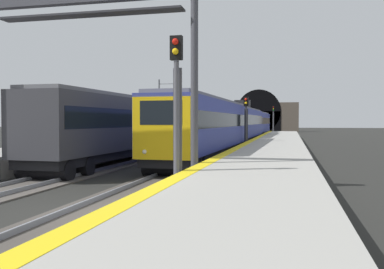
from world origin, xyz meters
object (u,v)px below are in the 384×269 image
(train_main_approaching, at_px, (242,124))
(railway_signal_far, at_px, (273,117))
(railway_signal_near, at_px, (177,106))
(catenary_mast_near, at_px, (159,109))
(railway_signal_mid, at_px, (246,120))
(overhead_signal_gantry, at_px, (89,42))
(train_adjacent_platform, at_px, (173,124))

(train_main_approaching, distance_m, railway_signal_far, 40.40)
(railway_signal_near, height_order, catenary_mast_near, catenary_mast_near)
(railway_signal_mid, height_order, catenary_mast_near, catenary_mast_near)
(overhead_signal_gantry, height_order, catenary_mast_near, catenary_mast_near)
(train_main_approaching, distance_m, railway_signal_mid, 14.14)
(railway_signal_mid, distance_m, overhead_signal_gantry, 19.08)
(railway_signal_near, bearing_deg, train_adjacent_platform, -163.78)
(train_adjacent_platform, distance_m, railway_signal_near, 24.37)
(railway_signal_near, distance_m, railway_signal_mid, 20.96)
(railway_signal_mid, bearing_deg, railway_signal_near, 0.00)
(train_main_approaching, height_order, railway_signal_mid, train_main_approaching)
(train_main_approaching, distance_m, catenary_mast_near, 12.87)
(train_adjacent_platform, xyz_separation_m, railway_signal_far, (51.91, -6.80, 1.05))
(train_adjacent_platform, bearing_deg, railway_signal_far, -6.14)
(overhead_signal_gantry, bearing_deg, railway_signal_mid, -13.28)
(railway_signal_mid, bearing_deg, catenary_mast_near, -145.18)
(train_main_approaching, relative_size, railway_signal_near, 11.38)
(train_adjacent_platform, bearing_deg, railway_signal_mid, -108.35)
(train_adjacent_platform, bearing_deg, overhead_signal_gantry, -171.87)
(train_main_approaching, distance_m, overhead_signal_gantry, 32.62)
(train_adjacent_platform, height_order, catenary_mast_near, catenary_mast_near)
(train_main_approaching, height_order, railway_signal_near, railway_signal_near)
(railway_signal_far, relative_size, catenary_mast_near, 0.70)
(train_adjacent_platform, relative_size, railway_signal_near, 7.90)
(railway_signal_mid, distance_m, catenary_mast_near, 23.56)
(train_main_approaching, height_order, railway_signal_far, railway_signal_far)
(train_main_approaching, distance_m, train_adjacent_platform, 12.59)
(railway_signal_far, xyz_separation_m, overhead_signal_gantry, (-72.68, 4.33, 2.31))
(train_adjacent_platform, bearing_deg, catenary_mast_near, 22.76)
(railway_signal_mid, bearing_deg, train_main_approaching, -172.47)
(train_adjacent_platform, relative_size, railway_signal_mid, 9.16)
(train_adjacent_platform, xyz_separation_m, railway_signal_mid, (-2.43, -6.80, 0.32))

